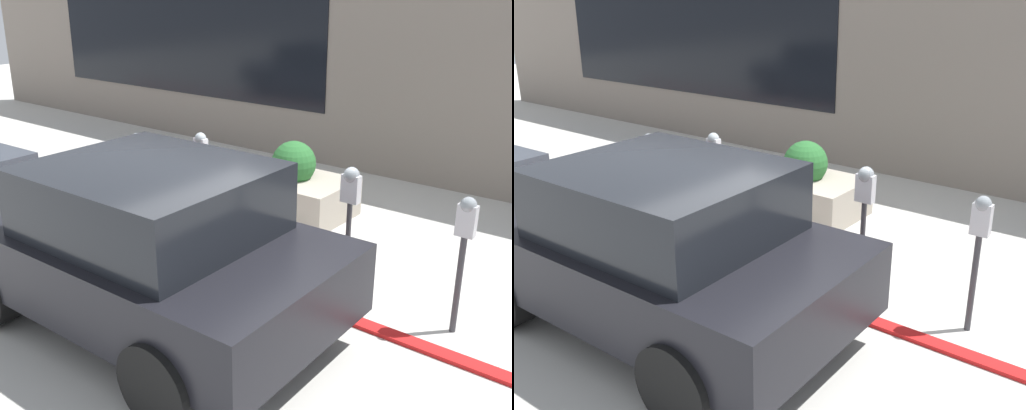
# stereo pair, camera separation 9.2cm
# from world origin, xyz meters

# --- Properties ---
(ground_plane) EXTENTS (40.00, 40.00, 0.00)m
(ground_plane) POSITION_xyz_m (0.00, 0.00, 0.00)
(ground_plane) COLOR beige
(curb_strip) EXTENTS (24.50, 0.16, 0.04)m
(curb_strip) POSITION_xyz_m (0.00, 0.08, 0.02)
(curb_strip) COLOR red
(curb_strip) RESTS_ON ground_plane
(building_facade) EXTENTS (24.50, 0.17, 3.75)m
(building_facade) POSITION_xyz_m (0.00, -4.47, 1.88)
(building_facade) COLOR slate
(building_facade) RESTS_ON ground_plane
(parking_meter_nearest) EXTENTS (0.17, 0.15, 1.36)m
(parking_meter_nearest) POSITION_xyz_m (-2.19, -0.37, 0.98)
(parking_meter_nearest) COLOR #38383D
(parking_meter_nearest) RESTS_ON ground_plane
(parking_meter_second) EXTENTS (0.19, 0.16, 1.43)m
(parking_meter_second) POSITION_xyz_m (-1.03, -0.32, 1.08)
(parking_meter_second) COLOR #38383D
(parking_meter_second) RESTS_ON ground_plane
(parking_meter_middle) EXTENTS (0.16, 0.13, 1.33)m
(parking_meter_middle) POSITION_xyz_m (0.03, -0.38, 0.88)
(parking_meter_middle) COLOR #38383D
(parking_meter_middle) RESTS_ON ground_plane
(parking_meter_fourth) EXTENTS (0.16, 0.14, 1.46)m
(parking_meter_fourth) POSITION_xyz_m (1.06, -0.37, 0.99)
(parking_meter_fourth) COLOR #38383D
(parking_meter_fourth) RESTS_ON ground_plane
(parking_meter_farthest) EXTENTS (0.15, 0.13, 1.29)m
(parking_meter_farthest) POSITION_xyz_m (2.20, -0.35, 0.85)
(parking_meter_farthest) COLOR #38383D
(parking_meter_farthest) RESTS_ON ground_plane
(planter_box) EXTENTS (1.61, 1.10, 1.06)m
(planter_box) POSITION_xyz_m (0.84, -2.02, 0.37)
(planter_box) COLOR #A39989
(planter_box) RESTS_ON ground_plane
(parked_car_middle) EXTENTS (3.84, 2.06, 1.63)m
(parked_car_middle) POSITION_xyz_m (0.18, 1.32, 0.84)
(parked_car_middle) COLOR black
(parked_car_middle) RESTS_ON ground_plane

